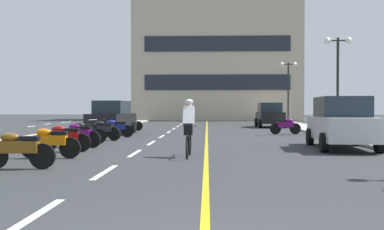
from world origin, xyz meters
TOP-DOWN VIEW (x-y plane):
  - ground_plane at (0.00, 21.00)m, footprint 140.00×140.00m
  - curb_left at (-7.20, 24.00)m, footprint 2.40×72.00m
  - curb_right at (7.20, 24.00)m, footprint 2.40×72.00m
  - lane_dash_0 at (-2.00, 2.00)m, footprint 0.14×2.20m
  - lane_dash_1 at (-2.00, 6.00)m, footprint 0.14×2.20m
  - lane_dash_2 at (-2.00, 10.00)m, footprint 0.14×2.20m
  - lane_dash_3 at (-2.00, 14.00)m, footprint 0.14×2.20m
  - lane_dash_4 at (-2.00, 18.00)m, footprint 0.14×2.20m
  - lane_dash_5 at (-2.00, 22.00)m, footprint 0.14×2.20m
  - lane_dash_6 at (-2.00, 26.00)m, footprint 0.14×2.20m
  - lane_dash_7 at (-2.00, 30.00)m, footprint 0.14×2.20m
  - lane_dash_8 at (-2.00, 34.00)m, footprint 0.14×2.20m
  - lane_dash_9 at (-2.00, 38.00)m, footprint 0.14×2.20m
  - lane_dash_10 at (-2.00, 42.00)m, footprint 0.14×2.20m
  - lane_dash_11 at (-2.00, 46.00)m, footprint 0.14×2.20m
  - centre_line_yellow at (0.25, 24.00)m, footprint 0.12×66.00m
  - office_building at (1.38, 49.91)m, footprint 19.43×9.94m
  - street_lamp_mid at (7.19, 19.63)m, footprint 1.46×0.36m
  - street_lamp_far at (7.28, 34.08)m, footprint 1.46×0.36m
  - parked_car_near at (4.97, 11.76)m, footprint 2.17×4.31m
  - parked_car_mid at (-4.94, 19.95)m, footprint 2.17×4.31m
  - parked_car_far at (4.92, 28.71)m, footprint 1.97×4.22m
  - motorcycle_1 at (-4.13, 6.38)m, footprint 1.70×0.60m
  - motorcycle_2 at (-4.17, 8.53)m, footprint 1.70×0.60m
  - motorcycle_3 at (-4.37, 10.34)m, footprint 1.70×0.60m
  - motorcycle_4 at (-4.37, 11.95)m, footprint 1.68×0.67m
  - motorcycle_5 at (-4.59, 13.38)m, footprint 1.67×0.71m
  - motorcycle_6 at (-4.32, 15.40)m, footprint 1.64×0.80m
  - motorcycle_7 at (-4.15, 17.14)m, footprint 1.67×0.69m
  - motorcycle_8 at (4.54, 20.12)m, footprint 1.70×0.60m
  - motorcycle_9 at (-4.61, 23.28)m, footprint 1.66×0.73m
  - cyclist_rider at (-0.26, 9.05)m, footprint 0.42×1.77m

SIDE VIEW (x-z plane):
  - ground_plane at x=0.00m, z-range 0.00..0.00m
  - lane_dash_0 at x=-2.00m, z-range 0.00..0.01m
  - lane_dash_1 at x=-2.00m, z-range 0.00..0.01m
  - lane_dash_2 at x=-2.00m, z-range 0.00..0.01m
  - lane_dash_3 at x=-2.00m, z-range 0.00..0.01m
  - lane_dash_4 at x=-2.00m, z-range 0.00..0.01m
  - lane_dash_5 at x=-2.00m, z-range 0.00..0.01m
  - lane_dash_6 at x=-2.00m, z-range 0.00..0.01m
  - lane_dash_7 at x=-2.00m, z-range 0.00..0.01m
  - lane_dash_8 at x=-2.00m, z-range 0.00..0.01m
  - lane_dash_9 at x=-2.00m, z-range 0.00..0.01m
  - lane_dash_10 at x=-2.00m, z-range 0.00..0.01m
  - lane_dash_11 at x=-2.00m, z-range 0.00..0.01m
  - centre_line_yellow at x=0.25m, z-range 0.00..0.01m
  - curb_left at x=-7.20m, z-range 0.00..0.12m
  - curb_right at x=7.20m, z-range 0.00..0.12m
  - motorcycle_1 at x=-4.13m, z-range 0.01..0.93m
  - motorcycle_2 at x=-4.17m, z-range 0.01..0.93m
  - motorcycle_3 at x=-4.37m, z-range 0.01..0.93m
  - motorcycle_4 at x=-4.37m, z-range 0.01..0.93m
  - motorcycle_5 at x=-4.59m, z-range 0.01..0.93m
  - motorcycle_6 at x=-4.32m, z-range 0.01..0.93m
  - motorcycle_7 at x=-4.15m, z-range 0.01..0.93m
  - motorcycle_8 at x=4.54m, z-range 0.01..0.93m
  - motorcycle_9 at x=-4.61m, z-range 0.01..0.93m
  - cyclist_rider at x=-0.26m, z-range 0.03..1.74m
  - parked_car_near at x=4.97m, z-range 0.01..1.83m
  - parked_car_mid at x=-4.94m, z-range 0.01..1.83m
  - parked_car_far at x=4.92m, z-range 0.01..1.83m
  - street_lamp_mid at x=7.19m, z-range 1.30..6.35m
  - street_lamp_far at x=7.28m, z-range 1.32..6.59m
  - office_building at x=1.38m, z-range 0.00..14.39m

